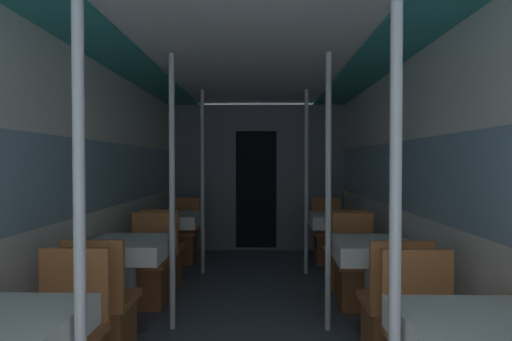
{
  "coord_description": "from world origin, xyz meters",
  "views": [
    {
      "loc": [
        0.11,
        -0.97,
        1.39
      ],
      "look_at": [
        0.04,
        2.69,
        1.31
      ],
      "focal_mm": 28.0,
      "sensor_mm": 36.0,
      "label": 1
    }
  ],
  "objects_px": {
    "support_pole_left_0": "(79,222)",
    "support_pole_left_1": "(172,192)",
    "chair_left_far_1": "(148,276)",
    "dining_table_right_1": "(372,255)",
    "support_pole_right_0": "(395,223)",
    "support_pole_left_2": "(203,182)",
    "chair_left_near_1": "(103,321)",
    "support_pole_right_2": "(306,182)",
    "dining_table_left_2": "(174,223)",
    "chair_right_far_2": "(328,243)",
    "chair_left_far_2": "(183,242)",
    "chair_left_near_2": "(163,262)",
    "dining_table_left_1": "(129,254)",
    "support_pole_right_1": "(328,192)",
    "chair_right_far_1": "(356,277)",
    "chair_right_near_2": "(344,262)",
    "chair_right_near_1": "(393,323)",
    "dining_table_right_2": "(335,224)"
  },
  "relations": [
    {
      "from": "support_pole_left_1",
      "to": "chair_right_near_1",
      "type": "distance_m",
      "value": 1.95
    },
    {
      "from": "chair_left_near_1",
      "to": "chair_left_near_2",
      "type": "bearing_deg",
      "value": 90.0
    },
    {
      "from": "support_pole_left_0",
      "to": "dining_table_left_2",
      "type": "relative_size",
      "value": 3.07
    },
    {
      "from": "chair_left_near_1",
      "to": "support_pole_left_1",
      "type": "xyz_separation_m",
      "value": [
        0.36,
        0.55,
        0.87
      ]
    },
    {
      "from": "support_pole_right_1",
      "to": "chair_right_near_1",
      "type": "bearing_deg",
      "value": -56.42
    },
    {
      "from": "support_pole_left_2",
      "to": "dining_table_right_2",
      "type": "relative_size",
      "value": 3.07
    },
    {
      "from": "support_pole_left_0",
      "to": "chair_left_far_1",
      "type": "relative_size",
      "value": 2.6
    },
    {
      "from": "support_pole_right_1",
      "to": "support_pole_left_0",
      "type": "bearing_deg",
      "value": -127.75
    },
    {
      "from": "support_pole_left_0",
      "to": "chair_left_far_1",
      "type": "height_order",
      "value": "support_pole_left_0"
    },
    {
      "from": "support_pole_left_2",
      "to": "chair_left_far_1",
      "type": "bearing_deg",
      "value": -107.88
    },
    {
      "from": "support_pole_left_0",
      "to": "chair_right_far_2",
      "type": "bearing_deg",
      "value": 66.92
    },
    {
      "from": "chair_right_far_1",
      "to": "chair_right_near_2",
      "type": "bearing_deg",
      "value": -90.0
    },
    {
      "from": "chair_left_far_2",
      "to": "dining_table_right_1",
      "type": "distance_m",
      "value": 3.02
    },
    {
      "from": "chair_left_far_1",
      "to": "chair_left_far_2",
      "type": "relative_size",
      "value": 1.0
    },
    {
      "from": "support_pole_right_0",
      "to": "chair_right_near_1",
      "type": "bearing_deg",
      "value": 72.12
    },
    {
      "from": "dining_table_left_2",
      "to": "chair_right_near_1",
      "type": "xyz_separation_m",
      "value": [
        2.02,
        -2.22,
        -0.35
      ]
    },
    {
      "from": "support_pole_left_1",
      "to": "support_pole_right_0",
      "type": "bearing_deg",
      "value": -52.25
    },
    {
      "from": "support_pole_left_1",
      "to": "chair_left_near_2",
      "type": "bearing_deg",
      "value": 107.88
    },
    {
      "from": "dining_table_right_1",
      "to": "chair_right_far_2",
      "type": "xyz_separation_m",
      "value": [
        -0.0,
        2.22,
        -0.35
      ]
    },
    {
      "from": "chair_left_near_1",
      "to": "chair_left_near_2",
      "type": "height_order",
      "value": "same"
    },
    {
      "from": "chair_right_near_1",
      "to": "chair_right_near_2",
      "type": "height_order",
      "value": "same"
    },
    {
      "from": "chair_left_far_2",
      "to": "support_pole_right_0",
      "type": "xyz_separation_m",
      "value": [
        1.66,
        -3.89,
        0.87
      ]
    },
    {
      "from": "dining_table_right_1",
      "to": "support_pole_right_2",
      "type": "relative_size",
      "value": 0.33
    },
    {
      "from": "support_pole_left_0",
      "to": "chair_left_far_2",
      "type": "bearing_deg",
      "value": 95.33
    },
    {
      "from": "chair_right_near_1",
      "to": "dining_table_left_2",
      "type": "bearing_deg",
      "value": 132.33
    },
    {
      "from": "chair_right_far_1",
      "to": "dining_table_right_1",
      "type": "bearing_deg",
      "value": 90.0
    },
    {
      "from": "dining_table_left_1",
      "to": "support_pole_left_2",
      "type": "relative_size",
      "value": 0.33
    },
    {
      "from": "dining_table_left_2",
      "to": "support_pole_right_1",
      "type": "distance_m",
      "value": 2.41
    },
    {
      "from": "chair_left_near_2",
      "to": "chair_right_near_1",
      "type": "relative_size",
      "value": 1.0
    },
    {
      "from": "chair_left_near_1",
      "to": "chair_left_far_1",
      "type": "bearing_deg",
      "value": 90.0
    },
    {
      "from": "dining_table_right_1",
      "to": "chair_left_far_1",
      "type": "bearing_deg",
      "value": 164.86
    },
    {
      "from": "chair_right_far_1",
      "to": "chair_right_near_1",
      "type": "bearing_deg",
      "value": 90.0
    },
    {
      "from": "support_pole_left_2",
      "to": "dining_table_right_1",
      "type": "height_order",
      "value": "support_pole_left_2"
    },
    {
      "from": "support_pole_left_0",
      "to": "support_pole_right_2",
      "type": "height_order",
      "value": "same"
    },
    {
      "from": "chair_left_near_2",
      "to": "dining_table_right_1",
      "type": "distance_m",
      "value": 2.34
    },
    {
      "from": "chair_left_near_1",
      "to": "support_pole_right_1",
      "type": "xyz_separation_m",
      "value": [
        1.66,
        0.55,
        0.87
      ]
    },
    {
      "from": "dining_table_right_2",
      "to": "chair_right_near_1",
      "type": "bearing_deg",
      "value": -90.0
    },
    {
      "from": "support_pole_right_0",
      "to": "chair_left_near_1",
      "type": "bearing_deg",
      "value": 145.84
    },
    {
      "from": "chair_right_far_2",
      "to": "support_pole_right_2",
      "type": "bearing_deg",
      "value": 56.42
    },
    {
      "from": "support_pole_right_1",
      "to": "dining_table_right_2",
      "type": "height_order",
      "value": "support_pole_right_1"
    },
    {
      "from": "dining_table_right_1",
      "to": "chair_right_far_2",
      "type": "bearing_deg",
      "value": 90.0
    },
    {
      "from": "support_pole_left_2",
      "to": "chair_right_near_1",
      "type": "xyz_separation_m",
      "value": [
        1.66,
        -2.22,
        -0.87
      ]
    },
    {
      "from": "chair_left_near_2",
      "to": "dining_table_left_1",
      "type": "bearing_deg",
      "value": -90.0
    },
    {
      "from": "support_pole_left_0",
      "to": "dining_table_right_1",
      "type": "height_order",
      "value": "support_pole_left_0"
    },
    {
      "from": "dining_table_left_1",
      "to": "support_pole_right_1",
      "type": "bearing_deg",
      "value": -0.0
    },
    {
      "from": "support_pole_right_1",
      "to": "dining_table_right_2",
      "type": "bearing_deg",
      "value": 77.75
    },
    {
      "from": "support_pole_left_0",
      "to": "support_pole_left_1",
      "type": "xyz_separation_m",
      "value": [
        0.0,
        1.67,
        0.0
      ]
    },
    {
      "from": "chair_right_near_1",
      "to": "chair_right_far_2",
      "type": "xyz_separation_m",
      "value": [
        0.0,
        2.76,
        0.0
      ]
    },
    {
      "from": "support_pole_left_0",
      "to": "chair_right_far_1",
      "type": "relative_size",
      "value": 2.6
    },
    {
      "from": "support_pole_left_1",
      "to": "dining_table_left_2",
      "type": "xyz_separation_m",
      "value": [
        -0.36,
        1.67,
        -0.52
      ]
    }
  ]
}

